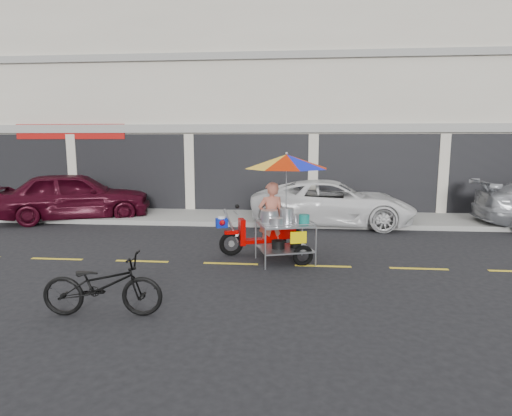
# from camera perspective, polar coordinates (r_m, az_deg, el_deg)

# --- Properties ---
(ground) EXTENTS (90.00, 90.00, 0.00)m
(ground) POSITION_cam_1_polar(r_m,az_deg,el_deg) (9.37, 8.91, -7.67)
(ground) COLOR black
(sidewalk) EXTENTS (45.00, 3.00, 0.15)m
(sidewalk) POSITION_cam_1_polar(r_m,az_deg,el_deg) (14.70, 7.63, -1.26)
(sidewalk) COLOR gray
(sidewalk) RESTS_ON ground
(shophouse_block) EXTENTS (36.00, 8.11, 10.40)m
(shophouse_block) POSITION_cam_1_polar(r_m,az_deg,el_deg) (19.91, 15.66, 13.17)
(shophouse_block) COLOR beige
(shophouse_block) RESTS_ON ground
(centerline) EXTENTS (42.00, 0.10, 0.01)m
(centerline) POSITION_cam_1_polar(r_m,az_deg,el_deg) (9.37, 8.91, -7.65)
(centerline) COLOR gold
(centerline) RESTS_ON ground
(maroon_sedan) EXTENTS (5.22, 3.62, 1.65)m
(maroon_sedan) POSITION_cam_1_polar(r_m,az_deg,el_deg) (15.65, -22.93, 1.50)
(maroon_sedan) COLOR #360513
(maroon_sedan) RESTS_ON ground
(white_pickup) EXTENTS (5.27, 2.71, 1.42)m
(white_pickup) POSITION_cam_1_polar(r_m,az_deg,el_deg) (13.85, 10.14, 0.71)
(white_pickup) COLOR white
(white_pickup) RESTS_ON ground
(near_bicycle) EXTENTS (1.88, 0.79, 0.96)m
(near_bicycle) POSITION_cam_1_polar(r_m,az_deg,el_deg) (7.04, -19.78, -9.66)
(near_bicycle) COLOR black
(near_bicycle) RESTS_ON ground
(food_vendor_rig) EXTENTS (2.82, 2.34, 2.43)m
(food_vendor_rig) POSITION_cam_1_polar(r_m,az_deg,el_deg) (9.59, 3.17, 2.13)
(food_vendor_rig) COLOR black
(food_vendor_rig) RESTS_ON ground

